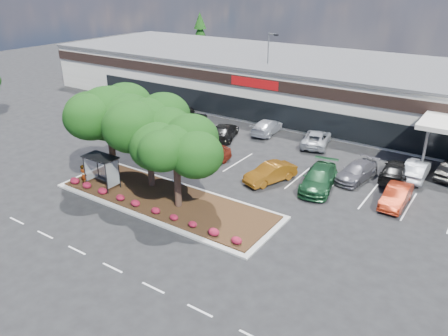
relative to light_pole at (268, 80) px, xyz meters
The scene contains 27 objects.
ground 29.06m from the light_pole, 76.84° to the right, with size 160.00×160.00×0.00m, color black.
retail_store 8.95m from the light_pole, 41.89° to the left, with size 80.40×25.20×6.25m.
landscape_island 24.76m from the light_pole, 79.27° to the right, with size 18.00×6.00×0.26m.
lane_markings 19.18m from the light_pole, 69.96° to the right, with size 33.12×20.06×0.01m.
shrub_row 26.75m from the light_pole, 80.12° to the right, with size 17.00×0.80×0.50m, color maroon, non-canonical shape.
bus_shelter 25.13m from the light_pole, 92.19° to the right, with size 2.75×1.55×2.59m.
island_tree_west 23.53m from the light_pole, 93.55° to the right, with size 7.20×7.20×7.89m, color #12330C, non-canonical shape.
island_tree_mid 22.88m from the light_pole, 84.87° to the right, with size 6.60×6.60×7.32m, color #12330C, non-canonical shape.
island_tree_east 25.03m from the light_pole, 76.02° to the right, with size 5.80×5.80×6.50m, color #12330C, non-canonical shape.
conifer_north_west 29.59m from the light_pole, 142.47° to the left, with size 4.40×4.40×10.00m, color #12330C.
person_waiting 26.13m from the light_pole, 95.40° to the right, with size 0.63×0.42×1.74m, color #594C47.
light_pole is the anchor object (origin of this frame).
car_0 17.82m from the light_pole, 125.31° to the right, with size 1.78×4.42×1.51m, color #A01509.
car_1 15.29m from the light_pole, 91.15° to the right, with size 2.03×5.05×1.72m, color #54535B.
car_2 16.92m from the light_pole, 94.46° to the right, with size 1.99×4.88×1.42m, color #794C08.
car_3 17.14m from the light_pole, 79.66° to the right, with size 1.92×4.76×1.62m, color maroon.
car_4 19.27m from the light_pole, 60.20° to the right, with size 1.63×4.69×1.54m, color brown.
car_5 19.73m from the light_pole, 38.40° to the right, with size 2.02×4.96×1.44m, color #55535B.
car_6 20.53m from the light_pole, 49.21° to the right, with size 2.33×5.74×1.67m, color #184324.
car_7 24.39m from the light_pole, 37.68° to the right, with size 1.55×4.45×1.47m, color maroon.
car_9 11.62m from the light_pole, 141.29° to the right, with size 1.91×4.75×1.62m, color black.
car_10 10.60m from the light_pole, 118.54° to the right, with size 2.60×5.63×1.56m, color black.
car_11 10.56m from the light_pole, 87.34° to the right, with size 2.21×5.44×1.58m, color black.
car_12 7.68m from the light_pole, 60.23° to the right, with size 2.11×5.20×1.51m, color #A9ACB6.
car_13 11.82m from the light_pole, 34.90° to the right, with size 2.44×5.30×1.47m, color #A3A7AE.
car_14 20.94m from the light_pole, 29.64° to the right, with size 2.16×5.30×1.54m, color black.
car_15 21.56m from the light_pole, 24.90° to the right, with size 1.67×4.78×1.58m, color #B3B8C0.
Camera 1 is at (17.99, -17.80, 15.77)m, focal length 35.00 mm.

